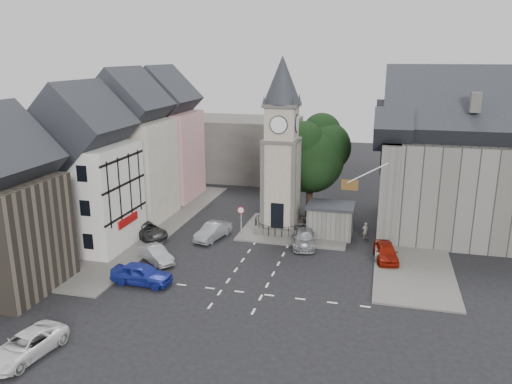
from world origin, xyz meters
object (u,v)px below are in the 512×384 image
(clock_tower, at_px, (281,146))
(stone_shelter, at_px, (330,220))
(car_west_blue, at_px, (142,274))
(pedestrian, at_px, (365,230))
(car_east_red, at_px, (386,252))

(clock_tower, relative_size, stone_shelter, 3.78)
(clock_tower, bearing_deg, stone_shelter, -5.84)
(car_west_blue, bearing_deg, stone_shelter, -40.82)
(stone_shelter, height_order, pedestrian, stone_shelter)
(clock_tower, xyz_separation_m, pedestrian, (8.00, -0.33, -7.36))
(stone_shelter, xyz_separation_m, car_west_blue, (-12.30, -13.50, -0.77))
(car_east_red, height_order, pedestrian, pedestrian)
(stone_shelter, relative_size, pedestrian, 2.85)
(car_west_blue, distance_m, pedestrian, 20.66)
(car_west_blue, bearing_deg, car_east_red, -61.25)
(clock_tower, xyz_separation_m, car_east_red, (9.84, -5.07, -7.40))
(pedestrian, bearing_deg, stone_shelter, -17.32)
(car_west_blue, relative_size, pedestrian, 3.02)
(stone_shelter, xyz_separation_m, car_east_red, (5.04, -4.58, -0.82))
(clock_tower, relative_size, car_east_red, 3.83)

